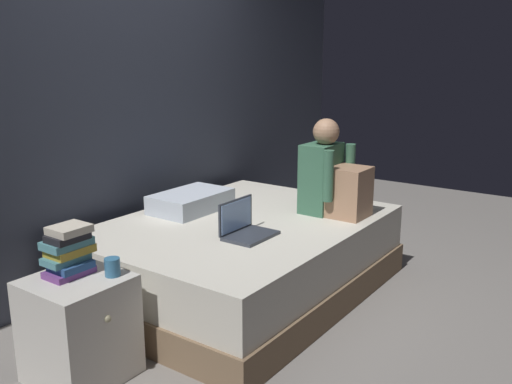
# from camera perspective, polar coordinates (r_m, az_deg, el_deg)

# --- Properties ---
(ground_plane) EXTENTS (8.00, 8.00, 0.00)m
(ground_plane) POSITION_cam_1_polar(r_m,az_deg,el_deg) (3.54, 0.63, -12.32)
(ground_plane) COLOR gray
(wall_back) EXTENTS (5.60, 0.10, 2.70)m
(wall_back) POSITION_cam_1_polar(r_m,az_deg,el_deg) (3.99, -13.86, 10.42)
(wall_back) COLOR #383D4C
(wall_back) RESTS_ON ground_plane
(bed) EXTENTS (2.00, 1.50, 0.50)m
(bed) POSITION_cam_1_polar(r_m,az_deg,el_deg) (3.76, -1.39, -6.65)
(bed) COLOR #7A6047
(bed) RESTS_ON ground_plane
(nightstand) EXTENTS (0.44, 0.46, 0.52)m
(nightstand) POSITION_cam_1_polar(r_m,az_deg,el_deg) (2.93, -17.78, -13.25)
(nightstand) COLOR beige
(nightstand) RESTS_ON ground_plane
(person_sitting) EXTENTS (0.39, 0.44, 0.66)m
(person_sitting) POSITION_cam_1_polar(r_m,az_deg,el_deg) (3.81, 7.91, 1.43)
(person_sitting) COLOR #38664C
(person_sitting) RESTS_ON bed
(laptop) EXTENTS (0.32, 0.23, 0.22)m
(laptop) POSITION_cam_1_polar(r_m,az_deg,el_deg) (3.35, -1.18, -3.67)
(laptop) COLOR #333842
(laptop) RESTS_ON bed
(pillow) EXTENTS (0.56, 0.36, 0.13)m
(pillow) POSITION_cam_1_polar(r_m,az_deg,el_deg) (3.93, -6.73, -0.94)
(pillow) COLOR silver
(pillow) RESTS_ON bed
(book_stack) EXTENTS (0.23, 0.17, 0.25)m
(book_stack) POSITION_cam_1_polar(r_m,az_deg,el_deg) (2.84, -18.80, -5.78)
(book_stack) COLOR #703D84
(book_stack) RESTS_ON nightstand
(mug) EXTENTS (0.08, 0.08, 0.09)m
(mug) POSITION_cam_1_polar(r_m,az_deg,el_deg) (2.79, -14.62, -7.51)
(mug) COLOR teal
(mug) RESTS_ON nightstand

